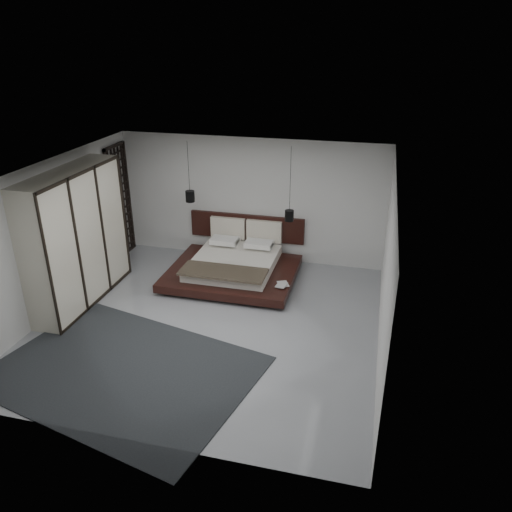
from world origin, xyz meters
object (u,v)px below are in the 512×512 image
(lattice_screen, at_px, (120,202))
(pendant_left, at_px, (190,196))
(wardrobe, at_px, (76,238))
(pendant_right, at_px, (289,215))
(bed, at_px, (234,265))
(rug, at_px, (123,371))

(lattice_screen, xyz_separation_m, pendant_left, (1.77, -0.13, 0.31))
(lattice_screen, relative_size, wardrobe, 0.98)
(wardrobe, bearing_deg, pendant_right, 29.09)
(lattice_screen, relative_size, pendant_left, 1.97)
(lattice_screen, bearing_deg, bed, -10.64)
(pendant_right, relative_size, wardrobe, 0.59)
(pendant_right, bearing_deg, pendant_left, 180.00)
(lattice_screen, relative_size, pendant_right, 1.66)
(pendant_left, relative_size, wardrobe, 0.50)
(lattice_screen, height_order, wardrobe, wardrobe)
(bed, height_order, pendant_left, pendant_left)
(pendant_left, xyz_separation_m, wardrobe, (-1.52, -2.06, -0.30))
(pendant_left, distance_m, rug, 4.34)
(lattice_screen, height_order, pendant_right, pendant_right)
(pendant_left, bearing_deg, bed, -20.47)
(bed, bearing_deg, rug, -101.88)
(pendant_left, bearing_deg, rug, -85.25)
(bed, relative_size, rug, 0.67)
(wardrobe, distance_m, rug, 2.99)
(pendant_left, relative_size, rug, 0.33)
(wardrobe, bearing_deg, rug, -46.66)
(lattice_screen, bearing_deg, pendant_right, -1.87)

